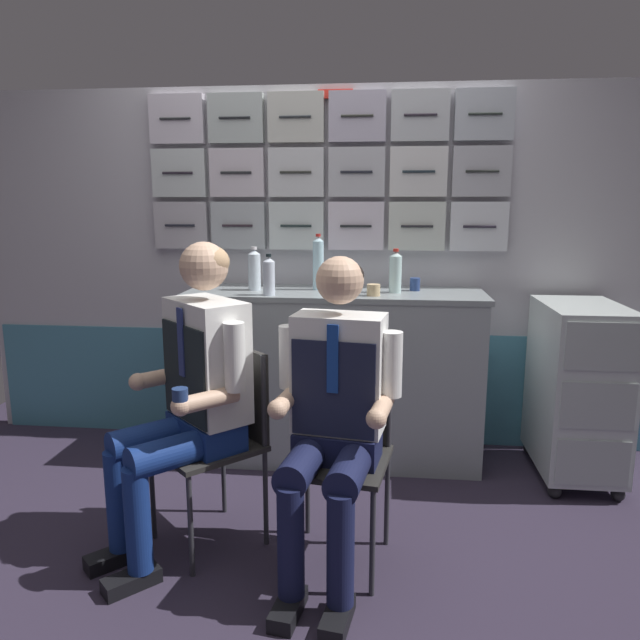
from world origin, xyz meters
TOP-DOWN VIEW (x-y plane):
  - ground at (0.00, 0.00)m, footprint 4.80×4.80m
  - galley_bulkhead at (0.01, 1.37)m, footprint 4.20×0.14m
  - galley_counter at (0.15, 1.09)m, footprint 1.68×0.53m
  - service_trolley at (1.47, 0.95)m, footprint 0.40×0.65m
  - folding_chair_left at (-0.25, 0.18)m, footprint 0.57×0.57m
  - crew_member_left at (-0.36, 0.06)m, footprint 0.68×0.69m
  - folding_chair_center at (0.27, 0.11)m, footprint 0.46×0.46m
  - crew_member_center at (0.25, -0.05)m, footprint 0.50×0.65m
  - water_bottle_blue_cap at (-0.19, 0.91)m, footprint 0.06×0.06m
  - water_bottle_short at (0.49, 1.07)m, footprint 0.07×0.07m
  - water_bottle_clear at (0.05, 1.14)m, footprint 0.06×0.06m
  - water_bottle_tall at (-0.31, 1.09)m, footprint 0.07×0.07m
  - espresso_cup_small at (0.61, 1.16)m, footprint 0.06×0.06m
  - coffee_cup_white at (0.37, 0.95)m, footprint 0.07×0.07m

SIDE VIEW (x-z plane):
  - ground at x=0.00m, z-range -0.04..0.00m
  - galley_counter at x=0.15m, z-range 0.00..0.99m
  - service_trolley at x=1.47m, z-range 0.03..0.99m
  - folding_chair_left at x=-0.25m, z-range 0.10..0.96m
  - folding_chair_center at x=0.27m, z-range 0.10..0.96m
  - crew_member_center at x=0.25m, z-range 0.07..1.35m
  - crew_member_left at x=-0.36m, z-range 0.08..1.41m
  - coffee_cup_white at x=0.37m, z-range 0.99..1.05m
  - espresso_cup_small at x=0.61m, z-range 0.99..1.06m
  - water_bottle_blue_cap at x=-0.19m, z-range 0.98..1.20m
  - water_bottle_short at x=0.49m, z-range 0.98..1.23m
  - water_bottle_tall at x=-0.31m, z-range 0.98..1.23m
  - galley_bulkhead at x=0.01m, z-range 0.05..2.20m
  - water_bottle_clear at x=0.05m, z-range 0.98..1.30m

